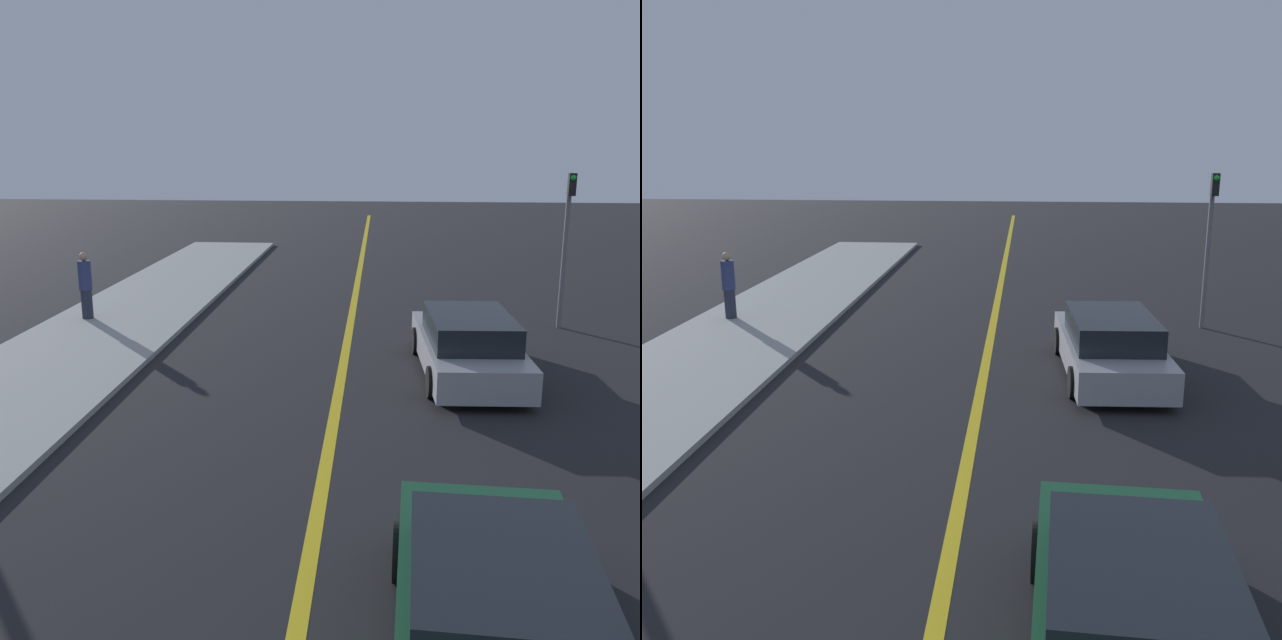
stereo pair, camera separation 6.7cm
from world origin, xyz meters
TOP-DOWN VIEW (x-y plane):
  - road_center_line at (0.00, 18.00)m, footprint 0.20×60.00m
  - sidewalk_left at (-6.14, 16.53)m, footprint 3.77×33.07m
  - car_near_right_lane at (1.85, 5.60)m, footprint 2.07×3.96m
  - car_ahead_center at (2.58, 14.17)m, footprint 2.14×4.76m
  - pedestrian_mid_group at (-7.01, 17.86)m, footprint 0.34×0.34m
  - traffic_light at (5.42, 18.30)m, footprint 0.18×0.40m

SIDE VIEW (x-z plane):
  - road_center_line at x=0.00m, z-range 0.00..0.01m
  - sidewalk_left at x=-6.14m, z-range 0.00..0.12m
  - car_near_right_lane at x=1.85m, z-range -0.01..1.23m
  - car_ahead_center at x=2.58m, z-range -0.03..1.30m
  - pedestrian_mid_group at x=-7.01m, z-range 0.12..1.90m
  - traffic_light at x=5.42m, z-range 0.46..4.41m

